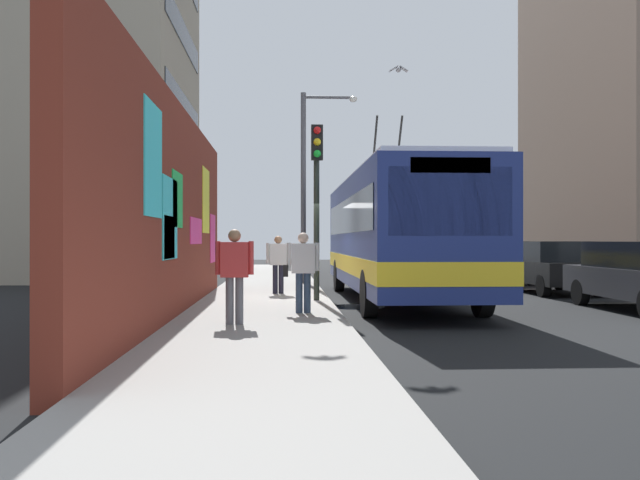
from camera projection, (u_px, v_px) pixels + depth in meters
ground_plane at (328, 303)px, 17.39m from camera, size 80.00×80.00×0.00m
sidewalk_slab at (266, 300)px, 17.30m from camera, size 48.00×3.20×0.15m
graffiti_wall at (175, 213)px, 13.66m from camera, size 14.88×0.32×4.33m
building_far_left at (101, 74)px, 30.10m from camera, size 11.56×7.27×18.00m
city_bus at (396, 232)px, 17.79m from camera, size 11.55×2.67×5.09m
parked_car_black at (552, 266)px, 20.60m from camera, size 4.11×1.84×1.58m
parked_car_red at (496, 261)px, 25.97m from camera, size 4.71×1.78×1.58m
parked_car_silver at (458, 257)px, 31.64m from camera, size 4.67×1.75×1.58m
pedestrian_midblock at (278, 260)px, 18.58m from camera, size 0.22×0.65×1.58m
pedestrian_at_curb at (303, 266)px, 13.63m from camera, size 0.22×0.73×1.61m
pedestrian_near_wall at (234, 269)px, 11.77m from camera, size 0.22×0.67×1.65m
traffic_light at (317, 182)px, 16.42m from camera, size 0.49×0.28×4.26m
street_lamp at (310, 173)px, 23.51m from camera, size 0.44×1.97×6.58m
flying_pigeons at (332, 9)px, 17.75m from camera, size 2.82×4.05×2.06m
curbside_puddle at (356, 307)px, 16.39m from camera, size 1.38×1.38×0.00m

